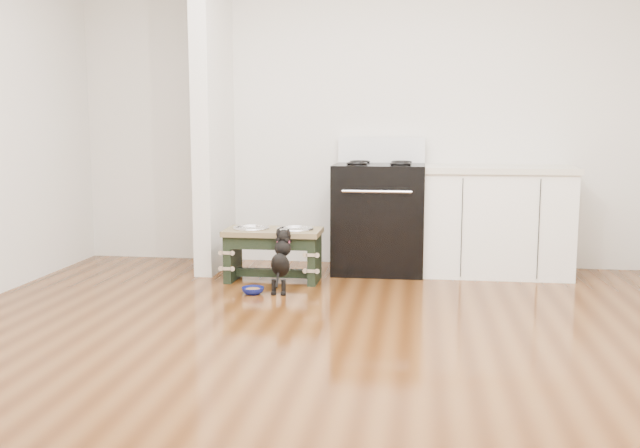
{
  "coord_description": "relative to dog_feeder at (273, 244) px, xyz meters",
  "views": [
    {
      "loc": [
        0.59,
        -3.88,
        1.26
      ],
      "look_at": [
        -0.14,
        1.33,
        0.52
      ],
      "focal_mm": 40.0,
      "sensor_mm": 36.0,
      "label": 1
    }
  ],
  "objects": [
    {
      "name": "partition_wall",
      "position": [
        -0.61,
        0.45,
        1.05
      ],
      "size": [
        0.15,
        0.8,
        2.7
      ],
      "primitive_type": "cube",
      "color": "silver",
      "rests_on": "ground"
    },
    {
      "name": "floor_bowl",
      "position": [
        -0.06,
        -0.47,
        -0.27
      ],
      "size": [
        0.18,
        0.18,
        0.05
      ],
      "rotation": [
        0.0,
        0.0,
        -0.05
      ],
      "color": "#0D145B",
      "rests_on": "ground"
    },
    {
      "name": "dog_feeder",
      "position": [
        0.0,
        0.0,
        0.0
      ],
      "size": [
        0.77,
        0.41,
        0.44
      ],
      "color": "black",
      "rests_on": "ground"
    },
    {
      "name": "room_shell",
      "position": [
        0.57,
        -1.65,
        1.32
      ],
      "size": [
        5.0,
        5.0,
        5.0
      ],
      "color": "silver",
      "rests_on": "ground"
    },
    {
      "name": "puppy",
      "position": [
        0.14,
        -0.35,
        -0.04
      ],
      "size": [
        0.13,
        0.39,
        0.47
      ],
      "color": "black",
      "rests_on": "ground"
    },
    {
      "name": "oven_range",
      "position": [
        0.82,
        0.51,
        0.18
      ],
      "size": [
        0.76,
        0.69,
        1.14
      ],
      "color": "black",
      "rests_on": "ground"
    },
    {
      "name": "cabinet_run",
      "position": [
        1.8,
        0.53,
        0.15
      ],
      "size": [
        1.24,
        0.64,
        0.91
      ],
      "color": "white",
      "rests_on": "ground"
    },
    {
      "name": "ground",
      "position": [
        0.57,
        -1.65,
        -0.3
      ],
      "size": [
        5.0,
        5.0,
        0.0
      ],
      "primitive_type": "plane",
      "color": "#44220C",
      "rests_on": "ground"
    }
  ]
}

